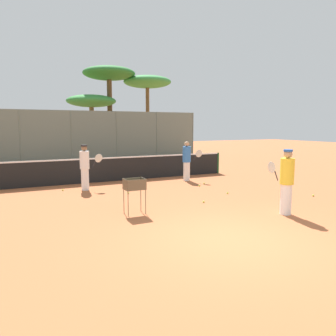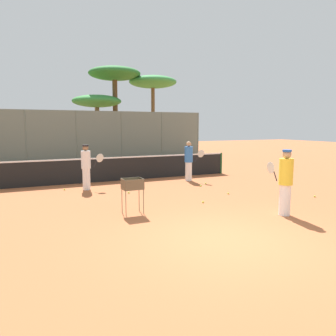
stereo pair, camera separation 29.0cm
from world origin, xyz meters
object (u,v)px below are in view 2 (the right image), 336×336
at_px(parked_car, 37,147).
at_px(player_white_outfit, 86,167).
at_px(tennis_net, 117,168).
at_px(player_yellow_shirt, 189,161).
at_px(ball_cart, 133,187).
at_px(player_red_cap, 285,181).

bearing_deg(parked_car, player_white_outfit, -87.05).
distance_m(tennis_net, player_yellow_shirt, 3.22).
bearing_deg(ball_cart, parked_car, 93.73).
bearing_deg(parked_car, tennis_net, -80.74).
bearing_deg(tennis_net, ball_cart, -101.57).
distance_m(player_red_cap, parked_car, 23.20).
bearing_deg(player_white_outfit, ball_cart, -82.54).
xyz_separation_m(tennis_net, player_yellow_shirt, (2.92, -1.31, 0.34)).
distance_m(tennis_net, player_red_cap, 7.87).
bearing_deg(player_red_cap, player_white_outfit, 31.09).
bearing_deg(player_yellow_shirt, ball_cart, -93.91).
xyz_separation_m(player_white_outfit, player_red_cap, (4.21, -5.93, 0.04)).
xyz_separation_m(player_white_outfit, parked_car, (-0.86, 16.70, -0.23)).
bearing_deg(ball_cart, tennis_net, 78.43).
bearing_deg(parked_car, player_yellow_shirt, -71.89).
bearing_deg(tennis_net, player_white_outfit, -137.34).
height_order(player_white_outfit, ball_cart, player_white_outfit).
xyz_separation_m(player_red_cap, parked_car, (-5.07, 22.64, -0.27)).
bearing_deg(player_yellow_shirt, parked_car, 148.14).
xyz_separation_m(player_white_outfit, ball_cart, (0.49, -4.02, -0.14)).
height_order(tennis_net, parked_car, parked_car).
height_order(tennis_net, player_red_cap, player_red_cap).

